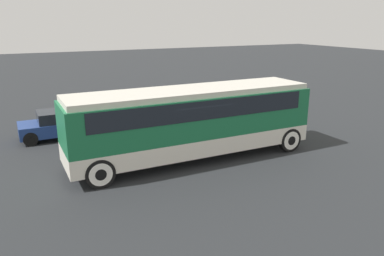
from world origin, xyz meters
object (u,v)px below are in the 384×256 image
(parked_car_near, at_px, (152,118))
(tour_bus, at_px, (194,117))
(parked_car_far, at_px, (219,102))
(parked_car_mid, at_px, (66,123))

(parked_car_near, bearing_deg, tour_bus, -89.00)
(parked_car_far, bearing_deg, parked_car_near, -160.24)
(parked_car_near, height_order, parked_car_mid, parked_car_mid)
(tour_bus, xyz_separation_m, parked_car_mid, (-4.28, 5.60, -1.12))
(tour_bus, distance_m, parked_car_near, 4.89)
(parked_car_near, bearing_deg, parked_car_mid, 168.60)
(tour_bus, xyz_separation_m, parked_car_far, (5.11, 6.62, -1.11))
(parked_car_mid, bearing_deg, parked_car_near, -11.40)
(parked_car_mid, bearing_deg, parked_car_far, 6.18)
(parked_car_mid, height_order, parked_car_far, parked_car_far)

